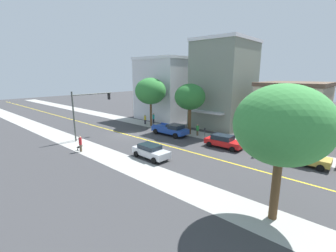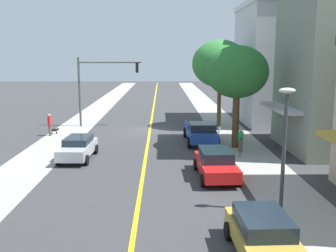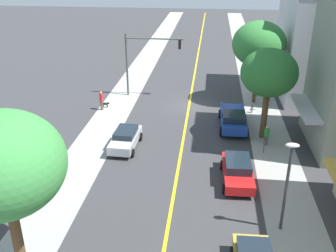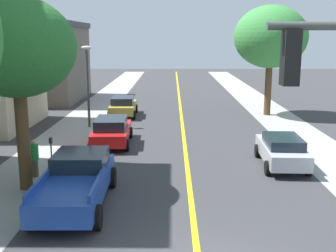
% 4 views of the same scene
% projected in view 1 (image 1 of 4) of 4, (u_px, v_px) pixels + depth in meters
% --- Properties ---
extents(ground_plane, '(140.00, 140.00, 0.00)m').
position_uv_depth(ground_plane, '(128.00, 135.00, 33.71)').
color(ground_plane, '#38383A').
extents(sidewalk_left, '(3.29, 126.00, 0.01)m').
position_uv_depth(sidewalk_left, '(161.00, 127.00, 38.84)').
color(sidewalk_left, '#9E9E99').
rests_on(sidewalk_left, ground).
extents(sidewalk_right, '(3.29, 126.00, 0.01)m').
position_uv_depth(sidewalk_right, '(82.00, 146.00, 28.57)').
color(sidewalk_right, '#9E9E99').
rests_on(sidewalk_right, ground).
extents(road_centerline_stripe, '(0.20, 126.00, 0.00)m').
position_uv_depth(road_centerline_stripe, '(128.00, 135.00, 33.71)').
color(road_centerline_stripe, yellow).
rests_on(road_centerline_stripe, ground).
extents(pale_office_building, '(11.37, 10.13, 11.76)m').
position_uv_depth(pale_office_building, '(170.00, 88.00, 46.17)').
color(pale_office_building, silver).
rests_on(pale_office_building, ground).
extents(brick_apartment_block, '(10.91, 8.09, 14.09)m').
position_uv_depth(brick_apartment_block, '(224.00, 84.00, 38.14)').
color(brick_apartment_block, gray).
rests_on(brick_apartment_block, ground).
extents(tan_rowhouse, '(10.74, 8.15, 7.60)m').
position_uv_depth(tan_rowhouse, '(293.00, 110.00, 31.86)').
color(tan_rowhouse, beige).
rests_on(tan_rowhouse, ground).
extents(street_tree_left_near, '(4.39, 4.39, 7.36)m').
position_uv_depth(street_tree_left_near, '(190.00, 97.00, 33.02)').
color(street_tree_left_near, brown).
rests_on(street_tree_left_near, ground).
extents(street_tree_right_corner, '(5.12, 5.12, 8.09)m').
position_uv_depth(street_tree_right_corner, '(151.00, 91.00, 38.21)').
color(street_tree_right_corner, brown).
rests_on(street_tree_right_corner, ground).
extents(street_tree_left_far, '(5.41, 5.41, 8.17)m').
position_uv_depth(street_tree_left_far, '(282.00, 125.00, 12.95)').
color(street_tree_left_far, brown).
rests_on(street_tree_left_far, ground).
extents(fire_hydrant, '(0.44, 0.24, 0.78)m').
position_uv_depth(fire_hydrant, '(162.00, 127.00, 37.24)').
color(fire_hydrant, silver).
rests_on(fire_hydrant, ground).
extents(parking_meter, '(0.12, 0.18, 1.37)m').
position_uv_depth(parking_meter, '(205.00, 131.00, 32.01)').
color(parking_meter, '#4C4C51').
rests_on(parking_meter, ground).
extents(traffic_light_mast, '(5.94, 0.32, 6.51)m').
position_uv_depth(traffic_light_mast, '(86.00, 107.00, 30.82)').
color(traffic_light_mast, '#474C47').
rests_on(traffic_light_mast, ground).
extents(street_lamp, '(0.70, 0.36, 5.30)m').
position_uv_depth(street_lamp, '(272.00, 123.00, 25.70)').
color(street_lamp, '#38383D').
rests_on(street_lamp, ground).
extents(red_sedan_left_curb, '(2.20, 4.57, 1.51)m').
position_uv_depth(red_sedan_left_curb, '(224.00, 141.00, 27.76)').
color(red_sedan_left_curb, red).
rests_on(red_sedan_left_curb, ground).
extents(silver_sedan_right_curb, '(2.08, 4.32, 1.43)m').
position_uv_depth(silver_sedan_right_curb, '(151.00, 151.00, 24.22)').
color(silver_sedan_right_curb, '#B7BABF').
rests_on(silver_sedan_right_curb, ground).
extents(gold_sedan_left_curb, '(2.10, 4.26, 1.47)m').
position_uv_depth(gold_sedan_left_curb, '(305.00, 157.00, 22.42)').
color(gold_sedan_left_curb, '#B29338').
rests_on(gold_sedan_left_curb, ground).
extents(blue_pickup_truck, '(2.39, 5.59, 1.68)m').
position_uv_depth(blue_pickup_truck, '(171.00, 129.00, 33.32)').
color(blue_pickup_truck, '#1E429E').
rests_on(blue_pickup_truck, ground).
extents(pedestrian_green_shirt, '(0.39, 0.39, 1.64)m').
position_uv_depth(pedestrian_green_shirt, '(198.00, 130.00, 33.19)').
color(pedestrian_green_shirt, brown).
rests_on(pedestrian_green_shirt, ground).
extents(pedestrian_red_shirt, '(0.33, 0.33, 1.86)m').
position_uv_depth(pedestrian_red_shirt, '(80.00, 143.00, 26.13)').
color(pedestrian_red_shirt, brown).
rests_on(pedestrian_red_shirt, ground).
extents(pedestrian_teal_shirt, '(0.37, 0.37, 1.87)m').
position_uv_depth(pedestrian_teal_shirt, '(154.00, 118.00, 41.17)').
color(pedestrian_teal_shirt, black).
rests_on(pedestrian_teal_shirt, ground).
extents(pedestrian_yellow_shirt, '(0.37, 0.37, 1.66)m').
position_uv_depth(pedestrian_yellow_shirt, '(145.00, 119.00, 40.78)').
color(pedestrian_yellow_shirt, black).
rests_on(pedestrian_yellow_shirt, ground).
extents(small_dog, '(0.71, 0.26, 0.54)m').
position_uv_depth(small_dog, '(80.00, 147.00, 26.86)').
color(small_dog, black).
rests_on(small_dog, ground).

